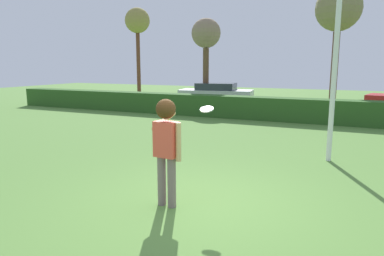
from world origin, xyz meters
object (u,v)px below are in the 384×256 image
oak_tree (338,11)px  frisbee (207,109)px  lamppost (339,1)px  maple_tree (206,36)px  parked_car_silver (216,93)px  person (167,140)px  willow_tree (137,23)px

oak_tree → frisbee: bearing=-94.8°
lamppost → maple_tree: (-7.52, 10.35, 0.17)m
parked_car_silver → oak_tree: 7.82m
person → willow_tree: willow_tree is taller
frisbee → parked_car_silver: 14.65m
frisbee → willow_tree: 23.12m
person → oak_tree: 16.61m
lamppost → oak_tree: size_ratio=1.06×
person → frisbee: (0.35, 0.85, 0.42)m
frisbee → maple_tree: size_ratio=0.05×
frisbee → parked_car_silver: bearing=110.1°
person → parked_car_silver: 15.32m
parked_car_silver → oak_tree: bearing=13.1°
maple_tree → willow_tree: bearing=148.2°
person → oak_tree: size_ratio=0.28×
willow_tree → maple_tree: size_ratio=1.35×
oak_tree → willow_tree: size_ratio=0.97×
frisbee → maple_tree: 14.91m
person → lamppost: 5.36m
person → parked_car_silver: size_ratio=0.41×
parked_car_silver → willow_tree: 10.74m
person → willow_tree: 23.69m
willow_tree → oak_tree: bearing=-12.4°
willow_tree → parked_car_silver: bearing=-29.3°
frisbee → willow_tree: willow_tree is taller
frisbee → maple_tree: (-5.63, 13.61, 2.36)m
parked_car_silver → maple_tree: bearing=-168.3°
parked_car_silver → willow_tree: size_ratio=0.66×
frisbee → willow_tree: bearing=126.0°
oak_tree → maple_tree: size_ratio=1.31×
lamppost → oak_tree: (-0.63, 11.94, 1.38)m
person → frisbee: person is taller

